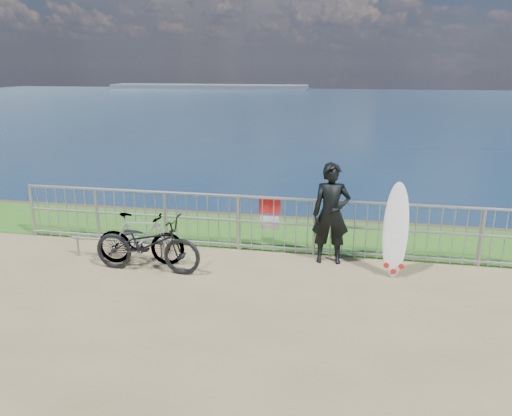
% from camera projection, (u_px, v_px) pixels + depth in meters
% --- Properties ---
extents(grass_strip, '(120.00, 120.00, 0.00)m').
position_uv_depth(grass_strip, '(272.00, 233.00, 10.89)').
color(grass_strip, '#27601A').
rests_on(grass_strip, ground).
extents(seascape, '(260.00, 260.00, 5.00)m').
position_uv_depth(seascape, '(209.00, 89.00, 156.57)').
color(seascape, brown).
rests_on(seascape, ground).
extents(railing, '(10.06, 0.10, 1.13)m').
position_uv_depth(railing, '(264.00, 223.00, 9.69)').
color(railing, '#96999E').
rests_on(railing, ground).
extents(surfer, '(0.72, 0.50, 1.87)m').
position_uv_depth(surfer, '(331.00, 214.00, 9.08)').
color(surfer, black).
rests_on(surfer, ground).
extents(surfboard, '(0.47, 0.42, 1.64)m').
position_uv_depth(surfboard, '(395.00, 233.00, 8.57)').
color(surfboard, white).
rests_on(surfboard, ground).
extents(bicycle_near, '(1.96, 0.71, 1.02)m').
position_uv_depth(bicycle_near, '(147.00, 244.00, 8.78)').
color(bicycle_near, black).
rests_on(bicycle_near, ground).
extents(bicycle_far, '(1.66, 0.61, 0.98)m').
position_uv_depth(bicycle_far, '(141.00, 239.00, 9.11)').
color(bicycle_far, black).
rests_on(bicycle_far, ground).
extents(bike_rack, '(1.90, 0.05, 0.39)m').
position_uv_depth(bike_rack, '(119.00, 243.00, 9.37)').
color(bike_rack, '#96999E').
rests_on(bike_rack, ground).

